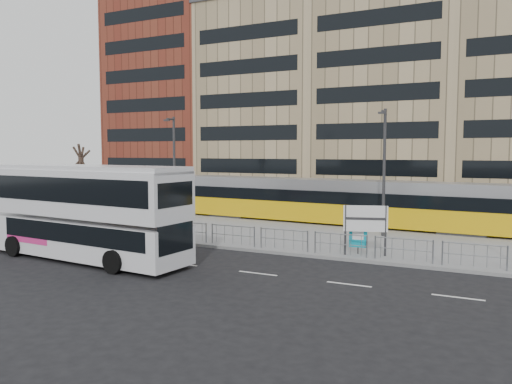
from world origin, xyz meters
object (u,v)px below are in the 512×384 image
at_px(lamp_post_west, 174,163).
at_px(double_decker_bus, 84,209).
at_px(pedestrian, 119,209).
at_px(lamp_post_east, 384,167).
at_px(station_sign, 365,221).
at_px(tram, 335,201).
at_px(ad_panel, 358,234).
at_px(traffic_light_west, 148,204).
at_px(bare_tree, 80,143).

bearing_deg(lamp_post_west, double_decker_bus, -73.28).
xyz_separation_m(pedestrian, lamp_post_east, (18.65, 1.99, 3.26)).
bearing_deg(double_decker_bus, station_sign, 31.76).
xyz_separation_m(tram, ad_panel, (4.18, -9.55, -0.58)).
distance_m(ad_panel, lamp_post_east, 6.61).
distance_m(pedestrian, lamp_post_west, 5.18).
bearing_deg(tram, station_sign, -61.34).
bearing_deg(lamp_post_west, traffic_light_west, -65.80).
bearing_deg(lamp_post_east, lamp_post_west, 177.83).
xyz_separation_m(traffic_light_west, bare_tree, (-13.11, 7.71, 3.79)).
relative_size(double_decker_bus, lamp_post_east, 1.53).
height_order(tram, pedestrian, tram).
height_order(double_decker_bus, station_sign, double_decker_bus).
relative_size(tram, ad_panel, 15.92).
xyz_separation_m(ad_panel, lamp_post_west, (-15.58, 6.38, 3.20)).
bearing_deg(double_decker_bus, bare_tree, 140.20).
xyz_separation_m(station_sign, traffic_light_west, (-12.80, -0.49, 0.28)).
height_order(traffic_light_west, lamp_post_west, lamp_post_west).
xyz_separation_m(ad_panel, traffic_light_west, (-12.41, -0.65, 1.00)).
bearing_deg(tram, ad_panel, -62.89).
bearing_deg(station_sign, pedestrian, 151.20).
height_order(ad_panel, lamp_post_east, lamp_post_east).
bearing_deg(pedestrian, tram, -53.83).
xyz_separation_m(double_decker_bus, lamp_post_east, (11.72, 12.20, 1.85)).
relative_size(pedestrian, lamp_post_west, 0.24).
distance_m(ad_panel, traffic_light_west, 12.47).
xyz_separation_m(double_decker_bus, lamp_post_west, (-3.84, 12.80, 1.86)).
distance_m(station_sign, lamp_post_east, 6.46).
bearing_deg(double_decker_bus, lamp_post_east, 50.68).
distance_m(tram, traffic_light_west, 13.12).
bearing_deg(tram, traffic_light_west, -125.41).
relative_size(tram, bare_tree, 3.45).
height_order(ad_panel, lamp_post_west, lamp_post_west).
bearing_deg(traffic_light_west, tram, 51.91).
bearing_deg(pedestrian, bare_tree, 79.20).
bearing_deg(lamp_post_west, bare_tree, 176.14).
bearing_deg(bare_tree, traffic_light_west, -30.44).
bearing_deg(traffic_light_west, pedestrian, 145.31).
height_order(station_sign, pedestrian, station_sign).
xyz_separation_m(double_decker_bus, pedestrian, (-6.93, 10.22, -1.41)).
bearing_deg(lamp_post_east, tram, 137.89).
relative_size(station_sign, pedestrian, 1.36).
height_order(double_decker_bus, tram, double_decker_bus).
height_order(tram, lamp_post_east, lamp_post_east).
distance_m(tram, lamp_post_west, 12.12).
bearing_deg(lamp_post_west, lamp_post_east, -2.17).
height_order(double_decker_bus, ad_panel, double_decker_bus).
bearing_deg(ad_panel, lamp_post_east, 83.47).
height_order(double_decker_bus, traffic_light_west, double_decker_bus).
bearing_deg(lamp_post_west, tram, 15.54).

